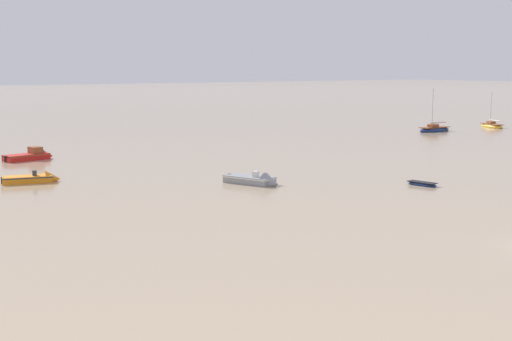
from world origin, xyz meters
The scene contains 6 objects.
rowboat_moored_0 centered at (11.02, 21.45, 0.13)m, with size 1.68×3.26×0.49m.
sailboat_moored_0 centered at (69.94, 60.04, 0.30)m, with size 3.69×6.53×6.98m.
motorboat_moored_4 centered at (-19.85, 43.86, 0.26)m, with size 5.85×3.12×1.91m.
motorboat_moored_6 centered at (-15.21, 61.23, 0.36)m, with size 6.49×3.33×2.36m.
sailboat_moored_1 centered at (54.77, 60.33, 0.34)m, with size 7.14×2.35×7.95m.
motorboat_moored_8 centered at (-2.09, 30.76, 0.28)m, with size 4.13×6.25×2.03m.
Camera 1 is at (-39.24, -25.98, 11.53)m, focal length 49.30 mm.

